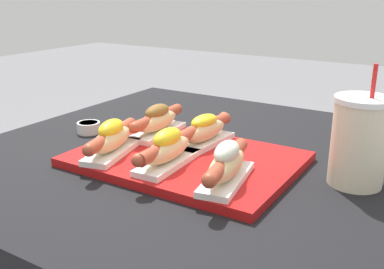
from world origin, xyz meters
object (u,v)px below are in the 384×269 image
hot_dog_3 (157,120)px  hot_dog_4 (203,130)px  hot_dog_0 (112,139)px  sauce_bowl (89,127)px  hot_dog_1 (167,149)px  serving_tray (187,159)px  drink_cup (359,141)px  hot_dog_2 (227,164)px

hot_dog_3 → hot_dog_4: size_ratio=1.00×
hot_dog_0 → sauce_bowl: 0.22m
hot_dog_1 → hot_dog_3: bearing=131.5°
serving_tray → drink_cup: (0.32, 0.08, 0.08)m
hot_dog_1 → sauce_bowl: (-0.32, 0.11, -0.04)m
serving_tray → hot_dog_0: 0.16m
hot_dog_2 → hot_dog_4: hot_dog_2 is taller
hot_dog_1 → hot_dog_2: hot_dog_2 is taller
drink_cup → serving_tray: bearing=-166.1°
hot_dog_1 → hot_dog_3: (-0.13, 0.15, -0.00)m
sauce_bowl → hot_dog_2: bearing=-14.7°
serving_tray → drink_cup: drink_cup is taller
hot_dog_0 → hot_dog_2: (0.27, -0.00, 0.00)m
hot_dog_3 → hot_dog_2: bearing=-30.6°
serving_tray → hot_dog_1: bearing=-93.4°
serving_tray → hot_dog_0: (-0.14, -0.08, 0.04)m
serving_tray → hot_dog_3: (-0.13, 0.08, 0.04)m
hot_dog_0 → hot_dog_4: (0.13, 0.15, -0.00)m
hot_dog_3 → drink_cup: bearing=-0.2°
serving_tray → drink_cup: 0.34m
hot_dog_2 → hot_dog_3: hot_dog_2 is taller
serving_tray → drink_cup: size_ratio=1.99×
hot_dog_2 → drink_cup: (0.19, 0.16, 0.03)m
hot_dog_0 → hot_dog_3: size_ratio=0.98×
sauce_bowl → hot_dog_1: bearing=-18.9°
hot_dog_0 → hot_dog_1: bearing=4.6°
serving_tray → sauce_bowl: (-0.32, 0.04, 0.01)m
hot_dog_0 → hot_dog_4: hot_dog_0 is taller
hot_dog_4 → sauce_bowl: size_ratio=3.62×
hot_dog_1 → hot_dog_3: 0.20m
hot_dog_4 → serving_tray: bearing=-85.1°
serving_tray → hot_dog_1: hot_dog_1 is taller
hot_dog_4 → drink_cup: 0.33m
hot_dog_1 → sauce_bowl: size_ratio=3.62×
hot_dog_1 → hot_dog_3: hot_dog_1 is taller
hot_dog_1 → drink_cup: drink_cup is taller
serving_tray → hot_dog_1: size_ratio=2.16×
serving_tray → sauce_bowl: 0.33m
hot_dog_3 → hot_dog_4: hot_dog_3 is taller
drink_cup → sauce_bowl: bearing=-176.7°
drink_cup → hot_dog_0: bearing=-161.2°
hot_dog_1 → sauce_bowl: 0.34m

